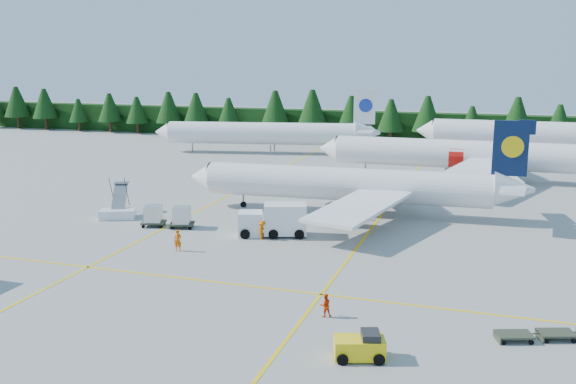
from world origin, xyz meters
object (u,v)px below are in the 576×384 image
(airliner_navy, at_px, (340,185))
(service_truck, at_px, (273,220))
(baggage_tug, at_px, (361,346))
(airstairs, at_px, (118,211))
(airliner_red, at_px, (452,154))

(airliner_navy, distance_m, service_truck, 11.78)
(baggage_tug, bearing_deg, service_truck, 102.45)
(airstairs, height_order, service_truck, airstairs)
(airliner_navy, relative_size, baggage_tug, 11.42)
(airliner_red, xyz_separation_m, airstairs, (-32.45, -34.29, -2.80))
(airliner_navy, bearing_deg, airliner_red, 63.99)
(airstairs, relative_size, baggage_tug, 1.76)
(airstairs, xyz_separation_m, service_truck, (18.23, -1.38, 0.83))
(airliner_red, relative_size, service_truck, 5.81)
(airliner_navy, bearing_deg, service_truck, -113.32)
(airstairs, xyz_separation_m, baggage_tug, (31.68, -24.28, 0.03))
(service_truck, bearing_deg, airliner_red, 50.37)
(airstairs, distance_m, service_truck, 18.30)
(airliner_navy, height_order, airstairs, airliner_navy)
(airliner_navy, height_order, service_truck, airliner_navy)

